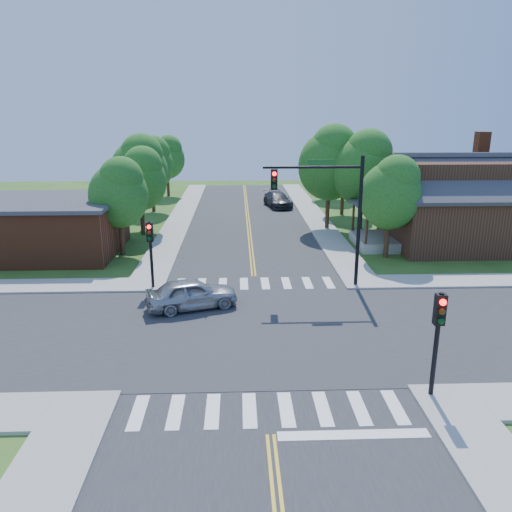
{
  "coord_description": "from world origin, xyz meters",
  "views": [
    {
      "loc": [
        -0.92,
        -20.37,
        9.4
      ],
      "look_at": [
        0.01,
        4.34,
        2.2
      ],
      "focal_mm": 35.0,
      "sensor_mm": 36.0,
      "label": 1
    }
  ],
  "objects_px": {
    "signal_mast_ne": "(329,201)",
    "house_ne": "(462,200)",
    "signal_pole_se": "(438,326)",
    "signal_pole_nw": "(150,242)",
    "car_dgrey": "(278,200)",
    "car_silver": "(192,294)"
  },
  "relations": [
    {
      "from": "signal_mast_ne",
      "to": "signal_pole_se",
      "type": "bearing_deg",
      "value": -81.44
    },
    {
      "from": "signal_pole_nw",
      "to": "car_dgrey",
      "type": "distance_m",
      "value": 25.67
    },
    {
      "from": "signal_mast_ne",
      "to": "car_dgrey",
      "type": "xyz_separation_m",
      "value": [
        -0.75,
        24.04,
        -4.11
      ]
    },
    {
      "from": "signal_pole_nw",
      "to": "car_silver",
      "type": "height_order",
      "value": "signal_pole_nw"
    },
    {
      "from": "signal_pole_se",
      "to": "signal_pole_nw",
      "type": "distance_m",
      "value": 15.84
    },
    {
      "from": "signal_pole_nw",
      "to": "signal_mast_ne",
      "type": "bearing_deg",
      "value": 0.07
    },
    {
      "from": "signal_pole_se",
      "to": "signal_pole_nw",
      "type": "bearing_deg",
      "value": 135.0
    },
    {
      "from": "house_ne",
      "to": "car_silver",
      "type": "relative_size",
      "value": 2.73
    },
    {
      "from": "signal_pole_nw",
      "to": "house_ne",
      "type": "xyz_separation_m",
      "value": [
        20.71,
        8.66,
        0.67
      ]
    },
    {
      "from": "signal_pole_nw",
      "to": "car_silver",
      "type": "relative_size",
      "value": 0.79
    },
    {
      "from": "signal_pole_se",
      "to": "car_silver",
      "type": "bearing_deg",
      "value": 136.71
    },
    {
      "from": "signal_mast_ne",
      "to": "car_dgrey",
      "type": "distance_m",
      "value": 24.4
    },
    {
      "from": "signal_pole_se",
      "to": "car_dgrey",
      "type": "xyz_separation_m",
      "value": [
        -2.44,
        35.25,
        -1.92
      ]
    },
    {
      "from": "car_silver",
      "to": "car_dgrey",
      "type": "relative_size",
      "value": 0.89
    },
    {
      "from": "signal_pole_se",
      "to": "car_dgrey",
      "type": "height_order",
      "value": "signal_pole_se"
    },
    {
      "from": "signal_mast_ne",
      "to": "car_silver",
      "type": "relative_size",
      "value": 1.5
    },
    {
      "from": "signal_mast_ne",
      "to": "house_ne",
      "type": "xyz_separation_m",
      "value": [
        11.19,
        8.65,
        -1.52
      ]
    },
    {
      "from": "house_ne",
      "to": "car_dgrey",
      "type": "xyz_separation_m",
      "value": [
        -11.94,
        15.39,
        -2.59
      ]
    },
    {
      "from": "house_ne",
      "to": "signal_pole_se",
      "type": "bearing_deg",
      "value": -115.58
    },
    {
      "from": "signal_mast_ne",
      "to": "signal_pole_nw",
      "type": "bearing_deg",
      "value": -179.93
    },
    {
      "from": "signal_pole_se",
      "to": "car_dgrey",
      "type": "relative_size",
      "value": 0.7
    },
    {
      "from": "signal_pole_se",
      "to": "house_ne",
      "type": "relative_size",
      "value": 0.29
    }
  ]
}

